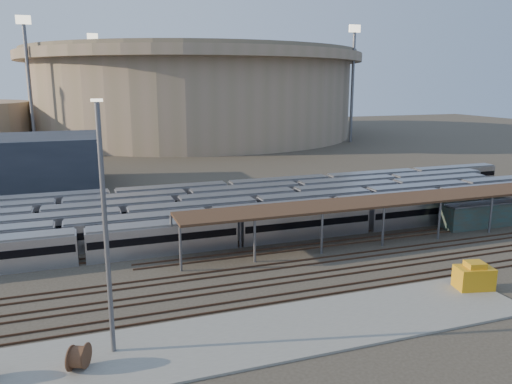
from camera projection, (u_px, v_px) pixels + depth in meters
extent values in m
plane|color=#383026|center=(254.00, 266.00, 56.22)|extent=(420.00, 420.00, 0.00)
cube|color=gray|center=(256.00, 335.00, 40.77)|extent=(50.00, 9.00, 0.20)
cube|color=silver|center=(237.00, 231.00, 63.38)|extent=(112.00, 2.90, 3.60)
cube|color=silver|center=(210.00, 224.00, 66.45)|extent=(112.00, 2.90, 3.60)
cube|color=silver|center=(256.00, 211.00, 72.93)|extent=(112.00, 2.90, 3.60)
cube|color=silver|center=(177.00, 211.00, 73.21)|extent=(112.00, 2.90, 3.60)
cube|color=silver|center=(188.00, 203.00, 77.93)|extent=(112.00, 2.90, 3.60)
cube|color=silver|center=(228.00, 194.00, 84.30)|extent=(112.00, 2.90, 3.60)
cylinder|color=#5D5D62|center=(180.00, 249.00, 54.27)|extent=(0.30, 0.30, 5.00)
cylinder|color=#5D5D62|center=(172.00, 235.00, 59.24)|extent=(0.30, 0.30, 5.00)
cylinder|color=#5D5D62|center=(255.00, 241.00, 57.06)|extent=(0.30, 0.30, 5.00)
cylinder|color=#5D5D62|center=(240.00, 228.00, 62.03)|extent=(0.30, 0.30, 5.00)
cylinder|color=#5D5D62|center=(322.00, 234.00, 59.86)|extent=(0.30, 0.30, 5.00)
cylinder|color=#5D5D62|center=(303.00, 222.00, 64.82)|extent=(0.30, 0.30, 5.00)
cylinder|color=#5D5D62|center=(383.00, 227.00, 62.65)|extent=(0.30, 0.30, 5.00)
cylinder|color=#5D5D62|center=(361.00, 216.00, 67.62)|extent=(0.30, 0.30, 5.00)
cylinder|color=#5D5D62|center=(439.00, 221.00, 65.44)|extent=(0.30, 0.30, 5.00)
cylinder|color=#5D5D62|center=(414.00, 211.00, 70.41)|extent=(0.30, 0.30, 5.00)
cylinder|color=#5D5D62|center=(491.00, 215.00, 68.24)|extent=(0.30, 0.30, 5.00)
cylinder|color=#5D5D62|center=(462.00, 206.00, 73.21)|extent=(0.30, 0.30, 5.00)
cylinder|color=#5D5D62|center=(508.00, 201.00, 76.00)|extent=(0.30, 0.30, 5.00)
cube|color=#382316|center=(400.00, 199.00, 65.95)|extent=(60.00, 6.00, 0.30)
cube|color=#4C3323|center=(259.00, 271.00, 54.59)|extent=(170.00, 0.12, 0.18)
cube|color=#4C3323|center=(254.00, 266.00, 55.97)|extent=(170.00, 0.12, 0.18)
cube|color=#4C3323|center=(272.00, 285.00, 50.91)|extent=(170.00, 0.12, 0.18)
cube|color=#4C3323|center=(267.00, 279.00, 52.29)|extent=(170.00, 0.12, 0.18)
cube|color=#4C3323|center=(288.00, 300.00, 47.23)|extent=(170.00, 0.12, 0.18)
cube|color=#4C3323|center=(282.00, 294.00, 48.61)|extent=(170.00, 0.12, 0.18)
cylinder|color=gray|center=(195.00, 98.00, 190.13)|extent=(116.00, 116.00, 28.00)
cylinder|color=gray|center=(194.00, 56.00, 186.76)|extent=(124.00, 124.00, 3.00)
cylinder|color=#695E4B|center=(193.00, 50.00, 186.27)|extent=(120.00, 120.00, 1.50)
cylinder|color=#5D5D62|center=(30.00, 90.00, 143.73)|extent=(1.00, 1.00, 36.00)
cube|color=#FFF2CC|center=(23.00, 20.00, 139.55)|extent=(4.00, 0.60, 2.40)
cylinder|color=#5D5D62|center=(352.00, 88.00, 167.13)|extent=(1.00, 1.00, 36.00)
cube|color=#FFF2CC|center=(355.00, 29.00, 162.95)|extent=(4.00, 0.60, 2.40)
cylinder|color=#5D5D62|center=(96.00, 87.00, 196.25)|extent=(1.00, 1.00, 36.00)
cube|color=#FFF2CC|center=(92.00, 36.00, 192.07)|extent=(4.00, 0.60, 2.40)
cube|color=#1C4646|center=(487.00, 215.00, 71.61)|extent=(14.19, 2.87, 3.31)
cylinder|color=brown|center=(79.00, 357.00, 35.65)|extent=(1.70, 2.12, 1.86)
cylinder|color=#5D5D62|center=(106.00, 233.00, 36.17)|extent=(0.36, 0.36, 18.83)
cube|color=#FFF2CC|center=(97.00, 100.00, 34.10)|extent=(0.81, 0.33, 0.20)
cube|color=#C78912|center=(474.00, 278.00, 49.56)|extent=(3.93, 2.93, 2.21)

